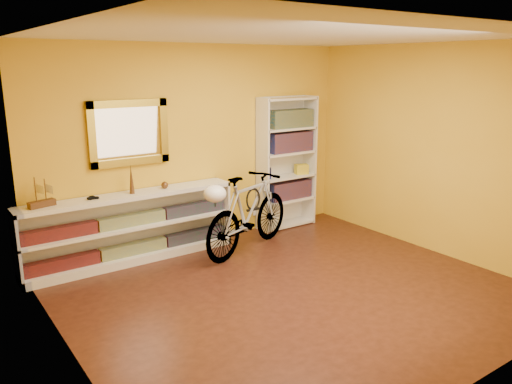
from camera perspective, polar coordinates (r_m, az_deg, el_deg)
floor at (r=5.47m, az=4.32°, el=-11.25°), size 4.50×4.00×0.01m
ceiling at (r=4.94m, az=4.90°, el=17.22°), size 4.50×4.00×0.01m
back_wall at (r=6.68m, az=-6.49°, el=5.16°), size 4.50×0.01×2.60m
left_wall at (r=4.03m, az=-20.91°, el=-1.71°), size 0.01×4.00×2.60m
right_wall at (r=6.70m, az=19.66°, el=4.44°), size 0.01×4.00×2.60m
gilt_mirror at (r=6.22m, az=-14.11°, el=6.47°), size 0.98×0.06×0.78m
wall_socket at (r=7.36m, az=-0.05°, el=-2.29°), size 0.09×0.02×0.09m
console_unit at (r=6.29m, az=-13.83°, el=-3.96°), size 2.60×0.35×0.85m
cd_row_lower at (r=6.35m, az=-13.63°, el=-6.19°), size 2.50×0.13×0.14m
cd_row_upper at (r=6.24m, az=-13.82°, el=-3.04°), size 2.50×0.13×0.14m
model_ship at (r=5.87m, az=-23.11°, el=0.03°), size 0.30×0.17×0.34m
toy_car at (r=6.04m, az=-17.88°, el=-0.78°), size 0.00×0.00×0.00m
bronze_ornament at (r=6.14m, az=-13.87°, el=1.44°), size 0.06×0.06×0.35m
decorative_orb at (r=6.33m, az=-10.25°, el=0.77°), size 0.09×0.09×0.09m
bookcase at (r=7.35m, az=3.47°, el=3.27°), size 0.90×0.30×1.90m
book_row_a at (r=7.47m, az=3.73°, el=0.26°), size 0.70×0.22×0.26m
book_row_b at (r=7.33m, az=3.82°, el=5.66°), size 0.70×0.22×0.28m
book_row_c at (r=7.29m, az=3.86°, el=8.26°), size 0.70×0.22×0.25m
travel_mug at (r=7.15m, az=1.44°, el=2.14°), size 0.07×0.07×0.16m
red_tin at (r=7.16m, az=2.13°, el=7.99°), size 0.17×0.17×0.20m
yellow_bag at (r=7.50m, az=5.15°, el=2.58°), size 0.21×0.17×0.14m
bicycle at (r=6.44m, az=-0.84°, el=-2.32°), size 1.01×1.77×1.02m
helmet at (r=5.84m, az=-4.65°, el=-0.20°), size 0.27×0.26×0.20m
u_lock at (r=6.48m, az=-0.32°, el=-0.82°), size 0.22×0.02×0.22m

